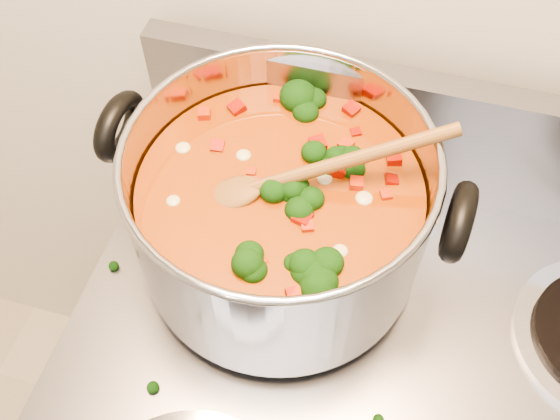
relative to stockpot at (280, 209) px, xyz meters
name	(u,v)px	position (x,y,z in m)	size (l,w,h in m)	color
stockpot	(280,209)	(0.00, 0.00, 0.00)	(0.35, 0.29, 0.17)	#ADADB6
wooden_spoon	(289,178)	(0.01, 0.00, 0.05)	(0.23, 0.12, 0.08)	brown
cooktop_crumbs	(376,235)	(0.10, 0.05, -0.09)	(0.25, 0.30, 0.01)	black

